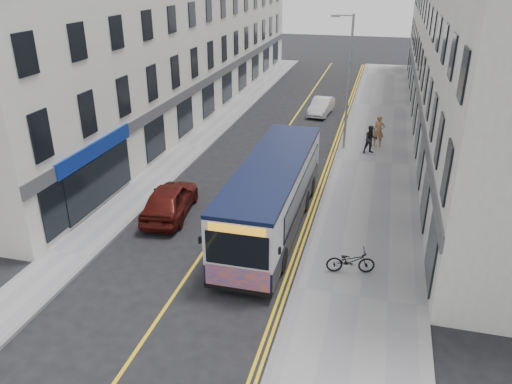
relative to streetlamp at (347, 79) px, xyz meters
The scene contains 17 objects.
ground 15.25m from the streetlamp, 106.58° to the right, with size 140.00×140.00×0.00m, color black.
pavement_east 5.20m from the streetlamp, 43.87° to the right, with size 4.50×64.00×0.12m, color gray.
pavement_west 10.33m from the streetlamp, 167.70° to the right, with size 2.00×64.00×0.12m, color gray.
kerb_east 4.76m from the streetlamp, 94.85° to the right, with size 0.18×64.00×0.13m, color slate.
kerb_west 9.45m from the streetlamp, 166.24° to the right, with size 0.18×64.00×0.13m, color slate.
road_centre_line 6.37m from the streetlamp, 154.37° to the right, with size 0.12×64.00×0.01m, color gold.
road_dbl_yellow_inner 4.85m from the streetlamp, 107.21° to the right, with size 0.10×64.00×0.01m, color gold.
road_dbl_yellow_outer 4.83m from the streetlamp, 101.85° to the right, with size 0.10×64.00×0.01m, color gold.
terrace_east 10.35m from the streetlamp, 43.68° to the left, with size 6.00×46.00×13.00m, color silver.
terrace_west 15.06m from the streetlamp, 152.01° to the left, with size 6.00×46.00×13.00m, color silver.
streetlamp is the anchor object (origin of this frame).
city_bus 11.48m from the streetlamp, 100.08° to the right, with size 2.48×10.60×3.08m.
bicycle 14.38m from the streetlamp, 83.30° to the right, with size 0.62×1.77×0.93m, color black.
pedestrian_near 4.01m from the streetlamp, 23.87° to the left, with size 0.70×0.46×1.93m, color #976D44.
pedestrian_far 3.84m from the streetlamp, 16.09° to the right, with size 0.82×0.64×1.68m, color black.
car_white 8.91m from the streetlamp, 107.06° to the left, with size 1.33×3.81×1.25m, color silver.
car_maroon 13.33m from the streetlamp, 121.70° to the right, with size 1.80×4.46×1.52m, color #4A100C.
Camera 1 is at (6.34, -15.68, 10.43)m, focal length 35.00 mm.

